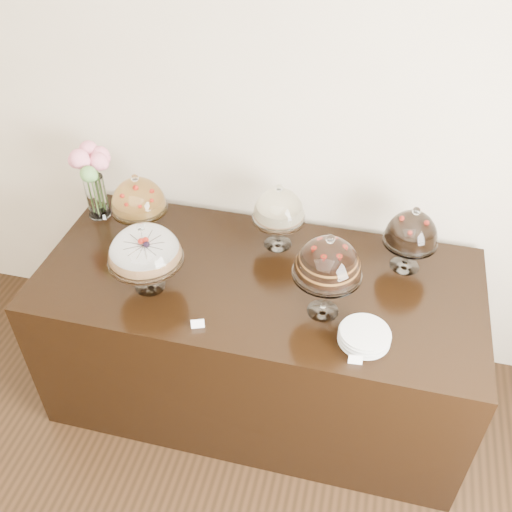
% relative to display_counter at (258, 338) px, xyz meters
% --- Properties ---
extents(wall_back, '(5.00, 0.04, 3.00)m').
position_rel_display_counter_xyz_m(wall_back, '(-0.24, 0.55, 1.05)').
color(wall_back, beige).
rests_on(wall_back, ground).
extents(display_counter, '(2.20, 1.00, 0.90)m').
position_rel_display_counter_xyz_m(display_counter, '(0.00, 0.00, 0.00)').
color(display_counter, black).
rests_on(display_counter, ground).
extents(cake_stand_sugar_sponge, '(0.36, 0.36, 0.38)m').
position_rel_display_counter_xyz_m(cake_stand_sugar_sponge, '(-0.50, -0.19, 0.69)').
color(cake_stand_sugar_sponge, white).
rests_on(cake_stand_sugar_sponge, display_counter).
extents(cake_stand_choco_layer, '(0.31, 0.31, 0.45)m').
position_rel_display_counter_xyz_m(cake_stand_choco_layer, '(0.35, -0.15, 0.75)').
color(cake_stand_choco_layer, white).
rests_on(cake_stand_choco_layer, display_counter).
extents(cake_stand_cheesecake, '(0.28, 0.28, 0.37)m').
position_rel_display_counter_xyz_m(cake_stand_cheesecake, '(0.04, 0.28, 0.68)').
color(cake_stand_cheesecake, white).
rests_on(cake_stand_cheesecake, display_counter).
extents(cake_stand_dark_choco, '(0.27, 0.27, 0.36)m').
position_rel_display_counter_xyz_m(cake_stand_dark_choco, '(0.70, 0.26, 0.67)').
color(cake_stand_dark_choco, white).
rests_on(cake_stand_dark_choco, display_counter).
extents(cake_stand_fruit_tart, '(0.30, 0.30, 0.36)m').
position_rel_display_counter_xyz_m(cake_stand_fruit_tart, '(-0.70, 0.21, 0.67)').
color(cake_stand_fruit_tart, white).
rests_on(cake_stand_fruit_tart, display_counter).
extents(flower_vase, '(0.22, 0.26, 0.44)m').
position_rel_display_counter_xyz_m(flower_vase, '(-0.99, 0.30, 0.72)').
color(flower_vase, white).
rests_on(flower_vase, display_counter).
extents(plate_stack, '(0.22, 0.22, 0.06)m').
position_rel_display_counter_xyz_m(plate_stack, '(0.55, -0.29, 0.48)').
color(plate_stack, silver).
rests_on(plate_stack, display_counter).
extents(price_card_left, '(0.06, 0.04, 0.04)m').
position_rel_display_counter_xyz_m(price_card_left, '(-0.19, -0.39, 0.47)').
color(price_card_left, white).
rests_on(price_card_left, display_counter).
extents(price_card_right, '(0.06, 0.02, 0.04)m').
position_rel_display_counter_xyz_m(price_card_right, '(0.52, -0.43, 0.47)').
color(price_card_right, white).
rests_on(price_card_right, display_counter).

